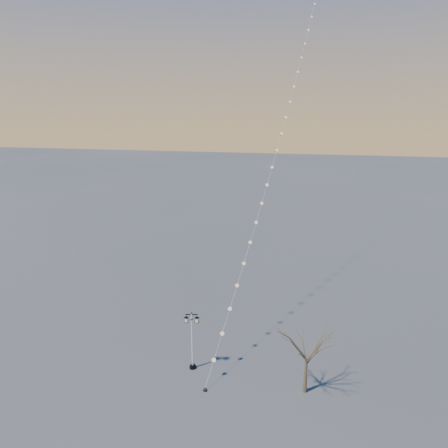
# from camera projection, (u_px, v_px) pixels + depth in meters

# --- Properties ---
(ground) EXTENTS (300.00, 300.00, 0.00)m
(ground) POSITION_uv_depth(u_px,v_px,m) (185.00, 397.00, 26.06)
(ground) COLOR #494A4A
(ground) RESTS_ON ground
(street_lamp) EXTENTS (1.10, 0.52, 4.36)m
(street_lamp) POSITION_uv_depth(u_px,v_px,m) (192.00, 338.00, 28.37)
(street_lamp) COLOR black
(street_lamp) RESTS_ON ground
(bare_tree) EXTENTS (2.75, 2.75, 4.57)m
(bare_tree) POSITION_uv_depth(u_px,v_px,m) (307.00, 349.00, 25.74)
(bare_tree) COLOR brown
(bare_tree) RESTS_ON ground
(kite_train) EXTENTS (7.36, 44.00, 42.99)m
(kite_train) POSITION_uv_depth(u_px,v_px,m) (293.00, 70.00, 40.50)
(kite_train) COLOR black
(kite_train) RESTS_ON ground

